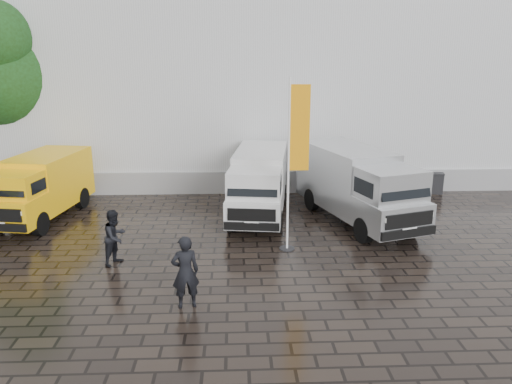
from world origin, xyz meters
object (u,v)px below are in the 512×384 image
van_yellow (39,189)px  van_silver (357,187)px  flagpole (295,156)px  person_front (185,272)px  wheelie_bin (436,183)px  van_white (259,185)px  person_tent (115,237)px

van_yellow → van_silver: 11.99m
van_silver → flagpole: bearing=-153.3°
van_yellow → person_front: size_ratio=2.73×
van_yellow → wheelie_bin: bearing=19.5°
van_silver → van_yellow: bearing=158.4°
van_white → flagpole: bearing=-67.4°
person_front → person_tent: 3.65m
van_white → flagpole: 4.07m
flagpole → wheelie_bin: (7.26, 6.40, -2.63)m
van_yellow → wheelie_bin: size_ratio=5.50×
person_tent → wheelie_bin: bearing=-32.4°
flagpole → person_tent: flagpole is taller
flagpole → person_front: flagpole is taller
van_yellow → van_silver: van_silver is taller
flagpole → wheelie_bin: bearing=41.4°
van_yellow → van_white: van_white is taller
van_yellow → flagpole: bearing=-11.0°
wheelie_bin → person_front: person_front is taller
person_front → flagpole: bearing=-144.8°
van_yellow → wheelie_bin: van_yellow is taller
van_white → flagpole: size_ratio=1.04×
person_front → person_tent: bearing=-64.4°
van_yellow → van_white: 8.34m
wheelie_bin → person_front: (-10.36, -10.08, 0.48)m
flagpole → person_tent: bearing=-170.6°
van_silver → person_front: 8.60m
van_white → person_front: bearing=-99.1°
van_yellow → van_silver: bearing=5.6°
wheelie_bin → person_tent: size_ratio=0.56×
van_white → person_front: 7.51m
van_yellow → wheelie_bin: 16.81m
person_front → van_silver: bearing=-147.1°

